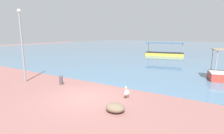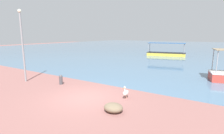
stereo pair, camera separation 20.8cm
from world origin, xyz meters
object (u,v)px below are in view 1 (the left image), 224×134
at_px(pelican, 127,92).
at_px(net_pile, 115,108).
at_px(lamp_post, 22,42).
at_px(fishing_boat_outer, 164,53).
at_px(mooring_bollard, 61,79).

relative_size(pelican, net_pile, 0.81).
height_order(lamp_post, net_pile, lamp_post).
bearing_deg(net_pile, fishing_boat_outer, 99.64).
distance_m(fishing_boat_outer, net_pile, 25.05).
bearing_deg(mooring_bollard, lamp_post, -163.71).
distance_m(fishing_boat_outer, mooring_bollard, 22.77).
relative_size(lamp_post, mooring_bollard, 7.57).
xyz_separation_m(pelican, net_pile, (0.34, -1.97, -0.15)).
height_order(lamp_post, mooring_bollard, lamp_post).
xyz_separation_m(fishing_boat_outer, lamp_post, (-4.98, -23.63, 2.74)).
relative_size(mooring_bollard, net_pile, 0.76).
height_order(pelican, lamp_post, lamp_post).
bearing_deg(net_pile, mooring_bollard, 161.63).
distance_m(lamp_post, net_pile, 9.71).
xyz_separation_m(fishing_boat_outer, pelican, (3.85, -22.73, -0.10)).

